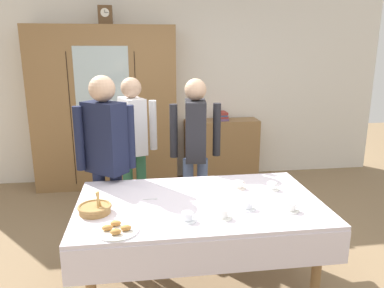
% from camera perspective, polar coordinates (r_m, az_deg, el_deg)
% --- Properties ---
extents(ground_plane, '(12.00, 12.00, 0.00)m').
position_cam_1_polar(ground_plane, '(3.43, 0.49, -19.35)').
color(ground_plane, '#846B4C').
rests_on(ground_plane, ground).
extents(back_wall, '(6.40, 0.10, 2.70)m').
position_cam_1_polar(back_wall, '(5.51, -3.57, 8.65)').
color(back_wall, silver).
rests_on(back_wall, ground).
extents(dining_table, '(1.85, 1.11, 0.77)m').
position_cam_1_polar(dining_table, '(2.89, 1.22, -10.71)').
color(dining_table, olive).
rests_on(dining_table, ground).
extents(wall_cabinet, '(1.92, 0.46, 2.20)m').
position_cam_1_polar(wall_cabinet, '(5.26, -13.14, 5.27)').
color(wall_cabinet, olive).
rests_on(wall_cabinet, ground).
extents(mantel_clock, '(0.18, 0.11, 0.24)m').
position_cam_1_polar(mantel_clock, '(5.20, -13.14, 18.67)').
color(mantel_clock, brown).
rests_on(mantel_clock, wall_cabinet).
extents(bookshelf_low, '(1.08, 0.35, 0.89)m').
position_cam_1_polar(bookshelf_low, '(5.55, 4.49, -0.84)').
color(bookshelf_low, olive).
rests_on(bookshelf_low, ground).
extents(book_stack, '(0.17, 0.24, 0.12)m').
position_cam_1_polar(book_stack, '(5.44, 4.60, 4.30)').
color(book_stack, '#664C7A').
rests_on(book_stack, bookshelf_low).
extents(tea_cup_center, '(0.13, 0.13, 0.06)m').
position_cam_1_polar(tea_cup_center, '(2.77, 8.42, -9.31)').
color(tea_cup_center, white).
rests_on(tea_cup_center, dining_table).
extents(tea_cup_far_right, '(0.13, 0.13, 0.06)m').
position_cam_1_polar(tea_cup_far_right, '(2.62, 4.79, -10.71)').
color(tea_cup_far_right, white).
rests_on(tea_cup_far_right, dining_table).
extents(tea_cup_near_left, '(0.13, 0.13, 0.06)m').
position_cam_1_polar(tea_cup_near_left, '(3.17, 12.13, -6.37)').
color(tea_cup_near_left, white).
rests_on(tea_cup_near_left, dining_table).
extents(tea_cup_front_edge, '(0.13, 0.13, 0.06)m').
position_cam_1_polar(tea_cup_front_edge, '(2.57, -0.72, -11.17)').
color(tea_cup_front_edge, white).
rests_on(tea_cup_front_edge, dining_table).
extents(tea_cup_mid_right, '(0.13, 0.13, 0.06)m').
position_cam_1_polar(tea_cup_mid_right, '(2.80, 14.86, -9.38)').
color(tea_cup_mid_right, white).
rests_on(tea_cup_mid_right, dining_table).
extents(tea_cup_mid_left, '(0.13, 0.13, 0.06)m').
position_cam_1_polar(tea_cup_mid_left, '(3.15, 7.11, -6.28)').
color(tea_cup_mid_left, white).
rests_on(tea_cup_mid_left, dining_table).
extents(bread_basket, '(0.24, 0.24, 0.16)m').
position_cam_1_polar(bread_basket, '(2.77, -14.65, -9.53)').
color(bread_basket, '#9E7542').
rests_on(bread_basket, dining_table).
extents(pastry_plate, '(0.28, 0.28, 0.05)m').
position_cam_1_polar(pastry_plate, '(2.48, -11.46, -12.73)').
color(pastry_plate, white).
rests_on(pastry_plate, dining_table).
extents(spoon_near_left, '(0.12, 0.02, 0.01)m').
position_cam_1_polar(spoon_near_left, '(2.93, -6.06, -8.37)').
color(spoon_near_left, silver).
rests_on(spoon_near_left, dining_table).
extents(spoon_back_edge, '(0.12, 0.02, 0.01)m').
position_cam_1_polar(spoon_back_edge, '(3.27, 3.18, -5.85)').
color(spoon_back_edge, silver).
rests_on(spoon_back_edge, dining_table).
extents(person_near_right_end, '(0.52, 0.41, 1.62)m').
position_cam_1_polar(person_near_right_end, '(4.08, -9.03, 1.16)').
color(person_near_right_end, '#33704C').
rests_on(person_near_right_end, ground).
extents(person_by_cabinet, '(0.52, 0.38, 1.69)m').
position_cam_1_polar(person_by_cabinet, '(3.37, -13.08, -0.99)').
color(person_by_cabinet, '#191E38').
rests_on(person_by_cabinet, ground).
extents(person_behind_table_right, '(0.52, 0.38, 1.62)m').
position_cam_1_polar(person_behind_table_right, '(3.79, 0.52, 0.37)').
color(person_behind_table_right, slate).
rests_on(person_behind_table_right, ground).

